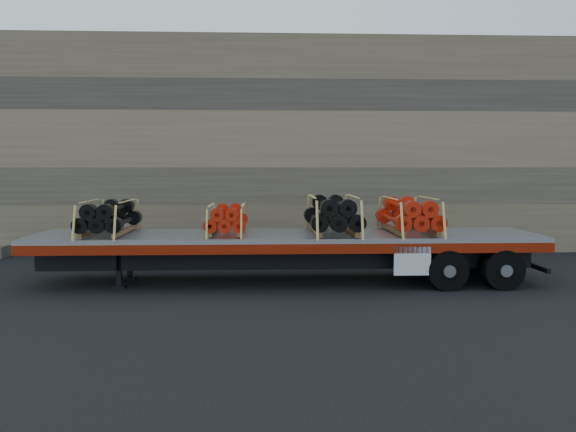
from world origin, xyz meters
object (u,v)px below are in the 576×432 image
bundle_midfront (227,220)px  trailer (287,258)px  bundle_midrear (332,215)px  bundle_rear (409,216)px  bundle_front (109,218)px

bundle_midfront → trailer: bearing=0.0°
bundle_midrear → trailer: bearing=-180.0°
bundle_midfront → bundle_midrear: bundle_midrear is taller
bundle_rear → bundle_midfront: bearing=180.0°
bundle_front → bundle_midfront: bearing=-0.0°
trailer → bundle_midrear: 1.52m
trailer → bundle_rear: (2.99, -0.00, 1.02)m
trailer → bundle_rear: size_ratio=5.22×
trailer → bundle_rear: bundle_rear is taller
trailer → bundle_midrear: bundle_midrear is taller
bundle_midfront → bundle_front: bearing=180.0°
bundle_midfront → bundle_midrear: size_ratio=0.77×
bundle_midfront → bundle_midrear: bearing=0.0°
trailer → bundle_midfront: size_ratio=6.45×
bundle_midfront → bundle_rear: (4.43, -0.01, 0.08)m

